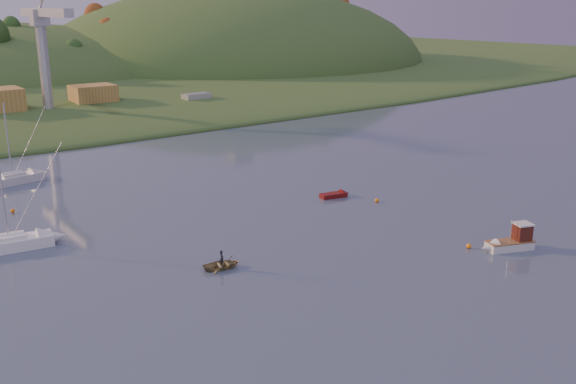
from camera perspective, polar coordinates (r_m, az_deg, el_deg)
hill_right at (r=249.32m, az=-4.54°, el=10.89°), size 150.00×130.00×60.00m
wharf at (r=145.25m, az=-19.51°, el=6.62°), size 42.00×16.00×2.40m
shed_east at (r=149.17m, az=-16.92°, el=8.33°), size 9.00×7.00×4.00m
dock_crane at (r=139.38m, az=-20.88°, el=12.75°), size 3.20×28.00×20.30m
fishing_boat at (r=67.00m, az=18.87°, el=-4.27°), size 5.72×3.55×3.50m
sailboat_near at (r=94.45m, az=-23.29°, el=1.11°), size 8.24×3.91×11.00m
sailboat_far at (r=69.18m, az=-23.56°, el=-4.16°), size 8.45×3.38×11.42m
canoe at (r=59.56m, az=-5.90°, el=-6.46°), size 3.86×3.10×0.71m
paddler at (r=59.41m, az=-5.91°, el=-6.10°), size 0.47×0.62×1.52m
red_tender at (r=81.22m, az=4.53°, el=-0.22°), size 4.13×2.11×1.34m
work_vessel at (r=150.89m, az=-8.13°, el=7.77°), size 14.93×6.18×3.76m
buoy_0 at (r=66.45m, az=15.77°, el=-4.65°), size 0.50×0.50×0.50m
buoy_1 at (r=79.40m, az=7.91°, el=-0.74°), size 0.50×0.50×0.50m
buoy_3 at (r=81.30m, az=-23.28°, el=-1.54°), size 0.50×0.50×0.50m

